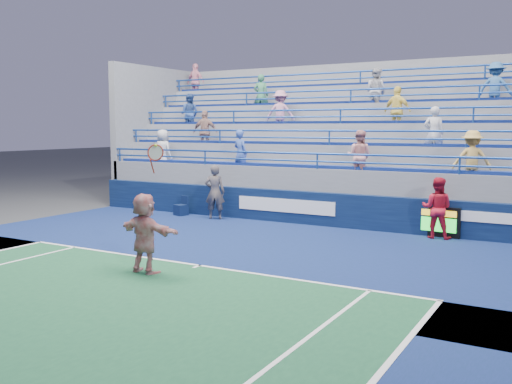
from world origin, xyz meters
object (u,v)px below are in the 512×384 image
Objects in this scene: tennis_player at (145,233)px; serve_speed_board at (438,222)px; judge_chair at (181,209)px; ball_girl at (437,208)px; line_judge at (215,192)px.

serve_speed_board is at bearing 57.87° from tennis_player.
judge_chair is 0.40× the size of ball_girl.
tennis_player reaches higher than ball_girl.
tennis_player is at bearing -122.13° from serve_speed_board.
line_judge reaches higher than judge_chair.
serve_speed_board is 0.46× the size of tennis_player.
line_judge is at bearing -175.93° from serve_speed_board.
line_judge is (-7.51, -0.53, 0.50)m from serve_speed_board.
ball_girl is at bearing 57.03° from tennis_player.
ball_girl reaches higher than judge_chair.
serve_speed_board is at bearing 2.82° from judge_chair.
line_judge is (1.55, -0.09, 0.73)m from judge_chair.
tennis_player reaches higher than judge_chair.
judge_chair is 0.25× the size of tennis_player.
tennis_player is (4.37, -7.03, 0.67)m from judge_chair.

